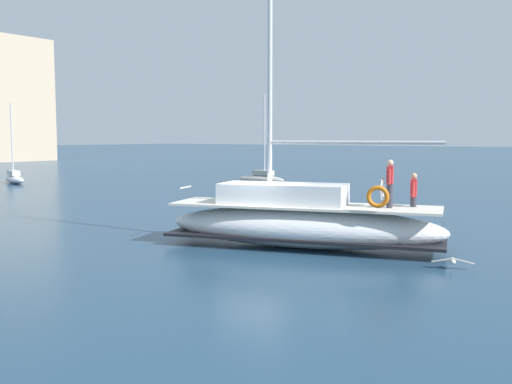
{
  "coord_description": "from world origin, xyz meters",
  "views": [
    {
      "loc": [
        -16.39,
        -11.94,
        3.81
      ],
      "look_at": [
        0.66,
        0.54,
        1.8
      ],
      "focal_mm": 41.35,
      "sensor_mm": 36.0,
      "label": 1
    }
  ],
  "objects_px": {
    "main_sailboat": "(301,221)",
    "moored_cutter_right": "(14,178)",
    "moored_cutter_left": "(262,178)",
    "seagull": "(453,261)"
  },
  "relations": [
    {
      "from": "main_sailboat",
      "to": "moored_cutter_right",
      "type": "distance_m",
      "value": 34.4
    },
    {
      "from": "main_sailboat",
      "to": "moored_cutter_right",
      "type": "bearing_deg",
      "value": 73.82
    },
    {
      "from": "main_sailboat",
      "to": "moored_cutter_left",
      "type": "xyz_separation_m",
      "value": [
        21.18,
        16.87,
        -0.4
      ]
    },
    {
      "from": "moored_cutter_right",
      "to": "main_sailboat",
      "type": "bearing_deg",
      "value": -106.18
    },
    {
      "from": "main_sailboat",
      "to": "moored_cutter_right",
      "type": "relative_size",
      "value": 1.82
    },
    {
      "from": "moored_cutter_right",
      "to": "seagull",
      "type": "distance_m",
      "value": 39.56
    },
    {
      "from": "moored_cutter_left",
      "to": "seagull",
      "type": "height_order",
      "value": "moored_cutter_left"
    },
    {
      "from": "moored_cutter_right",
      "to": "seagull",
      "type": "relative_size",
      "value": 5.58
    },
    {
      "from": "main_sailboat",
      "to": "seagull",
      "type": "xyz_separation_m",
      "value": [
        -0.26,
        -5.28,
        -0.66
      ]
    },
    {
      "from": "moored_cutter_right",
      "to": "seagull",
      "type": "xyz_separation_m",
      "value": [
        -9.84,
        -38.32,
        -0.24
      ]
    }
  ]
}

